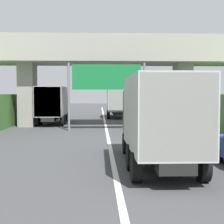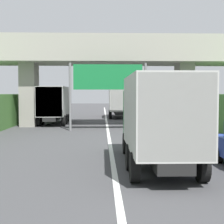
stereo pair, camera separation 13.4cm
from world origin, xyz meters
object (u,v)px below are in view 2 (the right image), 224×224
overhead_highway_sign (108,81)px  truck_orange (139,100)px  truck_red (119,101)px  car_black (162,115)px  truck_green (157,116)px  truck_white (55,103)px

overhead_highway_sign → truck_orange: 24.33m
truck_red → car_black: (3.53, -8.70, -1.08)m
truck_green → truck_orange: same height
truck_green → truck_orange: (3.35, 36.22, 0.00)m
truck_green → car_black: bearing=79.1°
car_black → overhead_highway_sign: bearing=-134.2°
truck_white → truck_orange: bearing=61.1°
truck_red → truck_white: bearing=-128.5°
truck_white → car_black: size_ratio=1.78×
truck_orange → truck_white: size_ratio=1.00×
overhead_highway_sign → car_black: overhead_highway_sign is taller
truck_orange → truck_white: (-9.87, -17.87, 0.00)m
overhead_highway_sign → truck_orange: (5.01, 23.74, -1.82)m
truck_orange → truck_red: 10.41m
truck_red → car_black: size_ratio=1.78×
truck_green → truck_red: same height
truck_orange → car_black: 18.55m
overhead_highway_sign → truck_red: 14.12m
overhead_highway_sign → truck_red: (1.54, 13.92, -1.82)m
overhead_highway_sign → truck_white: bearing=129.6°
truck_red → car_black: bearing=-67.9°
car_black → truck_orange: bearing=90.2°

